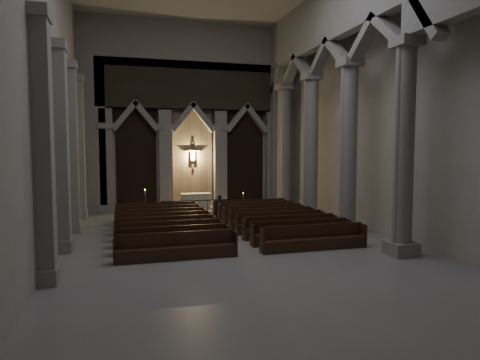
{
  "coord_description": "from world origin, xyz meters",
  "views": [
    {
      "loc": [
        -4.62,
        -16.06,
        4.05
      ],
      "look_at": [
        0.76,
        3.0,
        2.52
      ],
      "focal_mm": 32.0,
      "sensor_mm": 36.0,
      "label": 1
    }
  ],
  "objects_px": {
    "altar_rail": "(200,205)",
    "pews": "(222,226)",
    "worshipper": "(220,207)",
    "candle_stand_right": "(243,208)",
    "altar": "(196,201)",
    "candle_stand_left": "(145,209)"
  },
  "relations": [
    {
      "from": "pews",
      "to": "worshipper",
      "type": "bearing_deg",
      "value": 78.57
    },
    {
      "from": "altar",
      "to": "candle_stand_right",
      "type": "relative_size",
      "value": 1.51
    },
    {
      "from": "candle_stand_left",
      "to": "worshipper",
      "type": "distance_m",
      "value": 4.5
    },
    {
      "from": "altar_rail",
      "to": "candle_stand_right",
      "type": "relative_size",
      "value": 3.66
    },
    {
      "from": "altar",
      "to": "candle_stand_right",
      "type": "bearing_deg",
      "value": -34.19
    },
    {
      "from": "candle_stand_left",
      "to": "altar",
      "type": "bearing_deg",
      "value": 22.7
    },
    {
      "from": "altar_rail",
      "to": "candle_stand_left",
      "type": "height_order",
      "value": "candle_stand_left"
    },
    {
      "from": "altar_rail",
      "to": "candle_stand_left",
      "type": "relative_size",
      "value": 2.89
    },
    {
      "from": "altar_rail",
      "to": "worshipper",
      "type": "bearing_deg",
      "value": -66.09
    },
    {
      "from": "worshipper",
      "to": "altar",
      "type": "bearing_deg",
      "value": 119.1
    },
    {
      "from": "altar",
      "to": "altar_rail",
      "type": "xyz_separation_m",
      "value": [
        -0.01,
        -1.58,
        -0.04
      ]
    },
    {
      "from": "altar",
      "to": "altar_rail",
      "type": "relative_size",
      "value": 0.41
    },
    {
      "from": "pews",
      "to": "worshipper",
      "type": "xyz_separation_m",
      "value": [
        0.79,
        3.93,
        0.35
      ]
    },
    {
      "from": "altar",
      "to": "candle_stand_right",
      "type": "distance_m",
      "value": 3.2
    },
    {
      "from": "pews",
      "to": "altar_rail",
      "type": "bearing_deg",
      "value": 90.0
    },
    {
      "from": "altar",
      "to": "candle_stand_left",
      "type": "relative_size",
      "value": 1.19
    },
    {
      "from": "candle_stand_left",
      "to": "pews",
      "type": "xyz_separation_m",
      "value": [
        3.21,
        -5.96,
        -0.11
      ]
    },
    {
      "from": "altar",
      "to": "worshipper",
      "type": "relative_size",
      "value": 1.42
    },
    {
      "from": "candle_stand_right",
      "to": "candle_stand_left",
      "type": "bearing_deg",
      "value": 175.69
    },
    {
      "from": "altar_rail",
      "to": "pews",
      "type": "xyz_separation_m",
      "value": [
        0.0,
        -5.72,
        -0.28
      ]
    },
    {
      "from": "candle_stand_right",
      "to": "pews",
      "type": "bearing_deg",
      "value": -115.56
    },
    {
      "from": "altar",
      "to": "worshipper",
      "type": "xyz_separation_m",
      "value": [
        0.79,
        -3.38,
        0.03
      ]
    }
  ]
}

